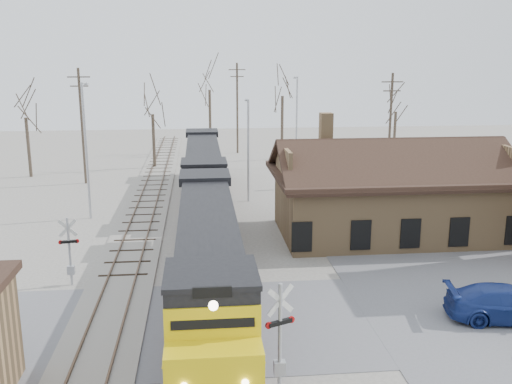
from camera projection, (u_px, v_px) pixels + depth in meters
ground at (210, 325)px, 25.03m from camera, size 140.00×140.00×0.00m
road at (210, 324)px, 25.03m from camera, size 60.00×9.00×0.03m
track_main at (205, 225)px, 39.53m from camera, size 3.40×90.00×0.24m
track_siding at (140, 227)px, 39.10m from camera, size 3.40×90.00×0.24m
depot at (389, 199)px, 37.26m from camera, size 15.20×9.31×7.90m
locomotive_lead at (208, 260)px, 26.15m from camera, size 3.07×20.53×4.56m
locomotive_trailing at (203, 171)px, 46.28m from camera, size 3.07×20.53×4.31m
crossbuck_near at (280, 342)px, 19.61m from camera, size 1.09×0.54×4.05m
crossbuck_far at (70, 253)px, 29.00m from camera, size 1.02×0.27×3.59m
parked_car at (508, 304)px, 25.28m from camera, size 5.72×3.07×1.58m
streetlight_a at (86, 144)px, 40.37m from camera, size 0.25×2.04×9.73m
streetlight_b at (248, 144)px, 45.52m from camera, size 0.25×2.04×8.20m
streetlight_c at (296, 117)px, 59.88m from camera, size 0.25×2.04×9.45m
utility_pole_a at (82, 124)px, 51.66m from camera, size 2.00×0.24×10.50m
utility_pole_b at (237, 107)px, 68.29m from camera, size 2.00×0.24×10.75m
utility_pole_c at (390, 126)px, 52.08m from camera, size 2.00×0.24×10.05m
tree_a at (25, 108)px, 54.27m from camera, size 3.85×3.85×9.43m
tree_b at (152, 105)px, 58.97m from camera, size 3.75×3.75×9.19m
tree_c at (209, 79)px, 68.45m from camera, size 5.04×5.04×12.35m
tree_d at (283, 85)px, 63.58m from camera, size 4.78×4.78×11.70m
tree_e at (396, 103)px, 61.97m from camera, size 3.73×3.73×9.15m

